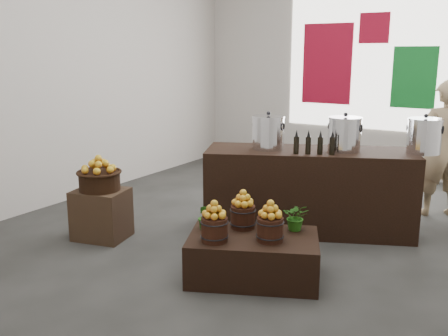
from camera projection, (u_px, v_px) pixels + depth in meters
The scene contains 24 objects.
ground at pixel (266, 228), 6.12m from camera, with size 7.00×7.00×0.00m, color #3B3A38.
back_wall at pixel (361, 58), 8.57m from camera, with size 6.00×0.04×4.00m, color #BCB5AD.
back_opening at pixel (379, 59), 8.40m from camera, with size 3.20×0.02×2.40m, color white.
deco_red_left at pixel (327, 64), 8.87m from camera, with size 0.90×0.04×1.40m, color maroon.
deco_green_right at pixel (414, 78), 8.15m from camera, with size 0.70×0.04×1.00m, color #117227.
deco_red_upper at pixel (374, 28), 8.33m from camera, with size 0.50×0.04×0.50m, color maroon.
crate at pixel (102, 214), 5.73m from camera, with size 0.57×0.47×0.57m, color #43311F.
wicker_basket at pixel (100, 181), 5.64m from camera, with size 0.46×0.46×0.21m, color black.
apples_in_basket at pixel (99, 164), 5.60m from camera, with size 0.36×0.36×0.19m, color #9C0518, non-canonical shape.
display_table at pixel (253, 257), 4.72m from camera, with size 1.21×0.74×0.42m, color black.
apple_bucket_front_left at pixel (214, 229), 4.54m from camera, with size 0.24×0.24×0.22m, color #33150E.
apples_in_bucket_front_left at pixel (214, 209), 4.49m from camera, with size 0.18×0.18×0.16m, color #9C0518, non-canonical shape.
apple_bucket_front_right at pixel (270, 229), 4.54m from camera, with size 0.24×0.24×0.22m, color #33150E.
apples_in_bucket_front_right at pixel (270, 209), 4.50m from camera, with size 0.18×0.18×0.16m, color #9C0518, non-canonical shape.
apple_bucket_rear at pixel (243, 217), 4.88m from camera, with size 0.24×0.24×0.22m, color #33150E.
apples_in_bucket_rear at pixel (243, 198), 4.84m from camera, with size 0.18×0.18×0.16m, color #9C0518, non-canonical shape.
herb_garnish_right at pixel (296, 217), 4.81m from camera, with size 0.25×0.21×0.28m, color #1E5612.
herb_garnish_left at pixel (205, 217), 4.84m from camera, with size 0.14×0.11×0.25m, color #1E5612.
counter at pixel (309, 191), 5.94m from camera, with size 2.41×0.77×0.99m, color black.
stock_pot_left at pixel (268, 133), 5.85m from camera, with size 0.37×0.37×0.37m, color silver.
stock_pot_center at pixel (345, 135), 5.73m from camera, with size 0.37×0.37×0.37m, color silver.
stock_pot_right at pixel (424, 137), 5.61m from camera, with size 0.37×0.37×0.37m, color silver.
oil_cruets at pixel (311, 142), 5.56m from camera, with size 0.35×0.07×0.27m, color black, non-canonical shape.
shopper at pixel (442, 149), 6.42m from camera, with size 0.65×0.43×1.78m, color #9D8360.
Camera 1 is at (2.62, -5.20, 2.10)m, focal length 40.00 mm.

